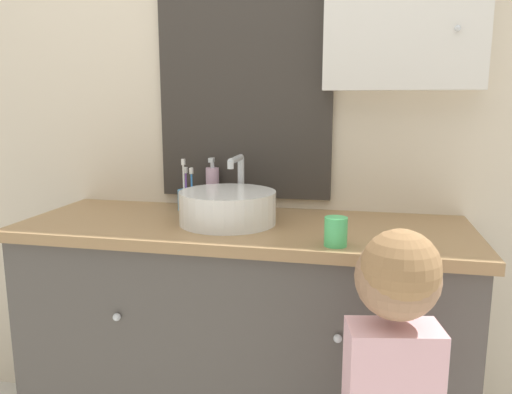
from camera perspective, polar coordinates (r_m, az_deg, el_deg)
wall_back at (r=1.89m, az=1.59°, el=10.80°), size 3.20×0.18×2.50m
vanity_counter at (r=1.81m, az=-1.46°, el=-16.76°), size 1.48×0.54×0.89m
sink_basin at (r=1.65m, az=-3.17°, el=-1.05°), size 0.32×0.37×0.21m
toothbrush_holder at (r=1.87m, az=-7.88°, el=-0.13°), size 0.07×0.07×0.19m
soap_dispenser at (r=1.88m, az=-4.99°, el=1.11°), size 0.05×0.05×0.19m
child_figure at (r=1.27m, az=15.27°, el=-20.53°), size 0.23×0.50×1.02m
drinking_cup at (r=1.41m, az=9.10°, el=-3.93°), size 0.06×0.06×0.08m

